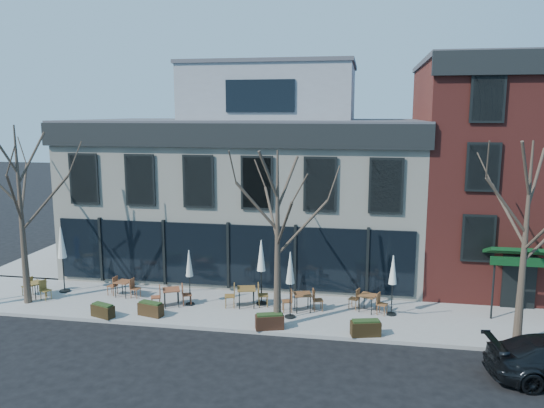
# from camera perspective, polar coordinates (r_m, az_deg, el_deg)

# --- Properties ---
(ground) EXTENTS (120.00, 120.00, 0.00)m
(ground) POSITION_cam_1_polar(r_m,az_deg,el_deg) (25.95, -4.61, -9.53)
(ground) COLOR black
(ground) RESTS_ON ground
(sidewalk_front) EXTENTS (33.50, 4.70, 0.15)m
(sidewalk_front) POSITION_cam_1_polar(r_m,az_deg,el_deg) (23.34, 1.92, -11.57)
(sidewalk_front) COLOR gray
(sidewalk_front) RESTS_ON ground
(sidewalk_side) EXTENTS (4.50, 12.00, 0.15)m
(sidewalk_side) POSITION_cam_1_polar(r_m,az_deg,el_deg) (35.51, -19.97, -4.65)
(sidewalk_side) COLOR gray
(sidewalk_side) RESTS_ON ground
(corner_building) EXTENTS (18.39, 10.39, 11.10)m
(corner_building) POSITION_cam_1_polar(r_m,az_deg,el_deg) (29.66, -2.12, 2.33)
(corner_building) COLOR silver
(corner_building) RESTS_ON ground
(red_brick_building) EXTENTS (8.20, 11.78, 11.18)m
(red_brick_building) POSITION_cam_1_polar(r_m,az_deg,el_deg) (29.57, 23.17, 3.30)
(red_brick_building) COLOR maroon
(red_brick_building) RESTS_ON ground
(tree_corner) EXTENTS (3.93, 3.98, 7.92)m
(tree_corner) POSITION_cam_1_polar(r_m,az_deg,el_deg) (25.62, -25.37, -0.88)
(tree_corner) COLOR #382B21
(tree_corner) RESTS_ON sidewalk_front
(tree_mid) EXTENTS (3.50, 3.55, 7.04)m
(tree_mid) POSITION_cam_1_polar(r_m,az_deg,el_deg) (20.60, 0.62, -3.63)
(tree_mid) COLOR #382B21
(tree_mid) RESTS_ON sidewalk_front
(tree_right) EXTENTS (3.72, 3.77, 7.48)m
(tree_right) POSITION_cam_1_polar(r_m,az_deg,el_deg) (21.07, 25.59, -3.67)
(tree_right) COLOR #382B21
(tree_right) RESTS_ON sidewalk_front
(cafe_set_0) EXTENTS (1.74, 0.94, 0.90)m
(cafe_set_0) POSITION_cam_1_polar(r_m,az_deg,el_deg) (26.99, -24.02, -8.24)
(cafe_set_0) COLOR brown
(cafe_set_0) RESTS_ON sidewalk_front
(cafe_set_1) EXTENTS (1.72, 0.77, 0.89)m
(cafe_set_1) POSITION_cam_1_polar(r_m,az_deg,el_deg) (25.80, -15.66, -8.57)
(cafe_set_1) COLOR brown
(cafe_set_1) RESTS_ON sidewalk_front
(cafe_set_2) EXTENTS (1.83, 1.16, 0.95)m
(cafe_set_2) POSITION_cam_1_polar(r_m,az_deg,el_deg) (24.07, -10.77, -9.63)
(cafe_set_2) COLOR brown
(cafe_set_2) RESTS_ON sidewalk_front
(cafe_set_3) EXTENTS (2.02, 0.96, 1.03)m
(cafe_set_3) POSITION_cam_1_polar(r_m,az_deg,el_deg) (23.62, -2.77, -9.74)
(cafe_set_3) COLOR brown
(cafe_set_3) RESTS_ON sidewalk_front
(cafe_set_4) EXTENTS (1.85, 0.93, 0.95)m
(cafe_set_4) POSITION_cam_1_polar(r_m,az_deg,el_deg) (23.14, 3.30, -10.28)
(cafe_set_4) COLOR brown
(cafe_set_4) RESTS_ON sidewalk_front
(cafe_set_5) EXTENTS (1.76, 1.05, 0.91)m
(cafe_set_5) POSITION_cam_1_polar(r_m,az_deg,el_deg) (23.42, 10.27, -10.23)
(cafe_set_5) COLOR brown
(cafe_set_5) RESTS_ON sidewalk_front
(umbrella_0) EXTENTS (0.51, 0.51, 3.16)m
(umbrella_0) POSITION_cam_1_polar(r_m,az_deg,el_deg) (26.88, -21.69, -4.24)
(umbrella_0) COLOR black
(umbrella_0) RESTS_ON sidewalk_front
(umbrella_1) EXTENTS (0.40, 0.40, 2.51)m
(umbrella_1) POSITION_cam_1_polar(r_m,az_deg,el_deg) (23.69, -8.89, -6.63)
(umbrella_1) COLOR black
(umbrella_1) RESTS_ON sidewalk_front
(umbrella_2) EXTENTS (0.47, 0.47, 2.93)m
(umbrella_2) POSITION_cam_1_polar(r_m,az_deg,el_deg) (23.42, -1.16, -5.96)
(umbrella_2) COLOR black
(umbrella_2) RESTS_ON sidewalk_front
(umbrella_3) EXTENTS (0.45, 0.45, 2.81)m
(umbrella_3) POSITION_cam_1_polar(r_m,az_deg,el_deg) (21.95, 1.98, -7.27)
(umbrella_3) COLOR black
(umbrella_3) RESTS_ON sidewalk_front
(umbrella_4) EXTENTS (0.41, 0.41, 2.59)m
(umbrella_4) POSITION_cam_1_polar(r_m,az_deg,el_deg) (22.82, 12.87, -7.26)
(umbrella_4) COLOR black
(umbrella_4) RESTS_ON sidewalk_front
(planter_0) EXTENTS (1.09, 0.72, 0.57)m
(planter_0) POSITION_cam_1_polar(r_m,az_deg,el_deg) (23.64, -17.74, -10.84)
(planter_0) COLOR black
(planter_0) RESTS_ON sidewalk_front
(planter_1) EXTENTS (1.14, 0.68, 0.60)m
(planter_1) POSITION_cam_1_polar(r_m,az_deg,el_deg) (23.26, -12.92, -10.92)
(planter_1) COLOR #322110
(planter_1) RESTS_ON sidewalk_front
(planter_2) EXTENTS (1.20, 0.77, 0.62)m
(planter_2) POSITION_cam_1_polar(r_m,az_deg,el_deg) (21.39, -0.27, -12.50)
(planter_2) COLOR #331B11
(planter_2) RESTS_ON sidewalk_front
(planter_3) EXTENTS (1.20, 0.71, 0.63)m
(planter_3) POSITION_cam_1_polar(r_m,az_deg,el_deg) (21.09, 10.03, -12.98)
(planter_3) COLOR black
(planter_3) RESTS_ON sidewalk_front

